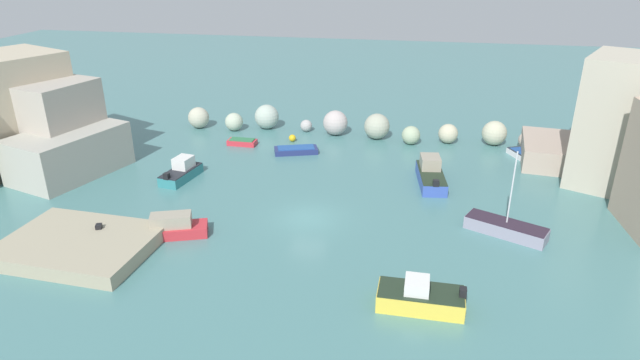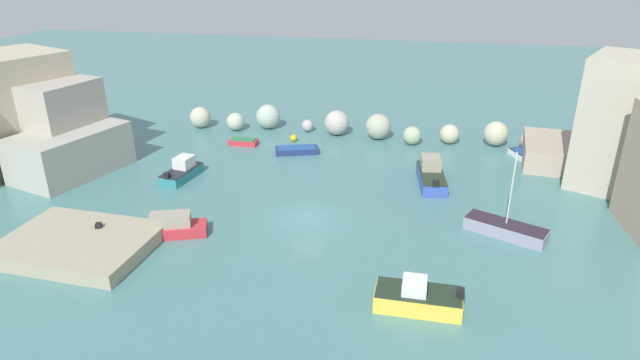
# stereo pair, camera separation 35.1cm
# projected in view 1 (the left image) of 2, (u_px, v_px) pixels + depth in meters

# --- Properties ---
(cove_water) EXTENTS (160.00, 160.00, 0.00)m
(cove_water) POSITION_uv_depth(u_px,v_px,m) (308.00, 218.00, 37.55)
(cove_water) COLOR slate
(cove_water) RESTS_ON ground
(cliff_headland_left) EXTENTS (21.53, 20.76, 9.36)m
(cliff_headland_left) POSITION_uv_depth(u_px,v_px,m) (7.00, 123.00, 46.42)
(cliff_headland_left) COLOR #B1AD8D
(cliff_headland_left) RESTS_ON ground
(rock_breakwater) EXTENTS (34.60, 4.20, 2.51)m
(rock_breakwater) POSITION_uv_depth(u_px,v_px,m) (347.00, 125.00, 53.51)
(rock_breakwater) COLOR #B9B69E
(rock_breakwater) RESTS_ON ground
(stone_dock) EXTENTS (9.28, 7.12, 0.91)m
(stone_dock) POSITION_uv_depth(u_px,v_px,m) (79.00, 245.00, 33.28)
(stone_dock) COLOR tan
(stone_dock) RESTS_ON ground
(channel_buoy) EXTENTS (0.68, 0.68, 0.68)m
(channel_buoy) POSITION_uv_depth(u_px,v_px,m) (292.00, 138.00, 52.30)
(channel_buoy) COLOR gold
(channel_buoy) RESTS_ON cove_water
(moored_boat_0) EXTENTS (7.06, 3.92, 1.53)m
(moored_boat_0) POSITION_uv_depth(u_px,v_px,m) (158.00, 229.00, 34.95)
(moored_boat_0) COLOR red
(moored_boat_0) RESTS_ON cove_water
(moored_boat_1) EXTENTS (2.56, 5.62, 1.94)m
(moored_boat_1) POSITION_uv_depth(u_px,v_px,m) (431.00, 174.00, 42.99)
(moored_boat_1) COLOR #3854B1
(moored_boat_1) RESTS_ON cove_water
(moored_boat_2) EXTENTS (2.31, 4.27, 1.74)m
(moored_boat_2) POSITION_uv_depth(u_px,v_px,m) (182.00, 172.00, 43.70)
(moored_boat_2) COLOR teal
(moored_boat_2) RESTS_ON cove_water
(moored_boat_3) EXTENTS (2.73, 1.28, 0.58)m
(moored_boat_3) POSITION_uv_depth(u_px,v_px,m) (242.00, 142.00, 51.40)
(moored_boat_3) COLOR red
(moored_boat_3) RESTS_ON cove_water
(moored_boat_4) EXTENTS (4.53, 2.02, 1.67)m
(moored_boat_4) POSITION_uv_depth(u_px,v_px,m) (420.00, 297.00, 28.01)
(moored_boat_4) COLOR yellow
(moored_boat_4) RESTS_ON cove_water
(moored_boat_5) EXTENTS (5.36, 3.60, 5.83)m
(moored_boat_5) POSITION_uv_depth(u_px,v_px,m) (506.00, 228.00, 35.23)
(moored_boat_5) COLOR gray
(moored_boat_5) RESTS_ON cove_water
(moored_boat_6) EXTENTS (4.22, 2.76, 0.57)m
(moored_boat_6) POSITION_uv_depth(u_px,v_px,m) (296.00, 150.00, 49.37)
(moored_boat_6) COLOR navy
(moored_boat_6) RESTS_ON cove_water
(moored_boat_7) EXTENTS (3.03, 4.24, 0.58)m
(moored_boat_7) POSITION_uv_depth(u_px,v_px,m) (526.00, 156.00, 47.82)
(moored_boat_7) COLOR white
(moored_boat_7) RESTS_ON cove_water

